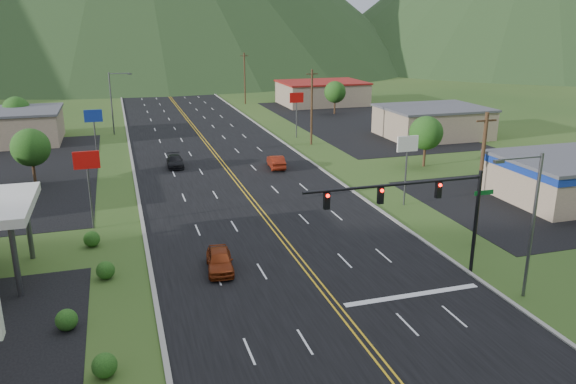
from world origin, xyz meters
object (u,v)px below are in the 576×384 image
object	(u,v)px
car_dark_mid	(175,162)
streetlight_east	(529,217)
car_red_far	(276,162)
car_red_near	(220,261)
traffic_signal	(423,201)
streetlight_west	(113,99)

from	to	relation	value
car_dark_mid	streetlight_east	bearing A→B (deg)	-64.58
car_dark_mid	car_red_far	world-z (taller)	car_red_far
car_red_near	car_red_far	size ratio (longest dim) A/B	0.96
traffic_signal	streetlight_west	world-z (taller)	streetlight_west
streetlight_east	car_red_far	bearing A→B (deg)	99.51
car_dark_mid	car_red_far	size ratio (longest dim) A/B	0.99
traffic_signal	car_red_far	distance (m)	30.52
car_red_near	car_red_far	world-z (taller)	car_red_far
streetlight_east	car_red_far	world-z (taller)	streetlight_east
traffic_signal	car_dark_mid	size ratio (longest dim) A/B	2.98
streetlight_east	streetlight_west	bearing A→B (deg)	110.86
streetlight_east	streetlight_west	distance (m)	64.21
car_red_near	car_dark_mid	bearing A→B (deg)	95.93
traffic_signal	car_red_far	world-z (taller)	traffic_signal
streetlight_west	car_dark_mid	world-z (taller)	streetlight_west
streetlight_east	car_red_far	size ratio (longest dim) A/B	2.03
traffic_signal	car_red_near	world-z (taller)	traffic_signal
car_red_near	car_red_far	bearing A→B (deg)	72.41
streetlight_east	streetlight_west	xyz separation A→B (m)	(-22.86, 60.00, 0.00)
car_dark_mid	streetlight_west	bearing A→B (deg)	107.57
streetlight_west	car_red_near	world-z (taller)	streetlight_west
car_red_near	car_red_far	distance (m)	27.47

